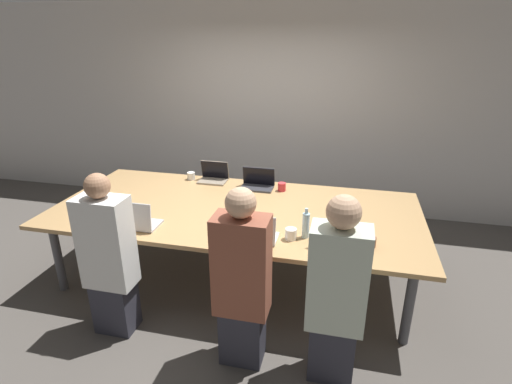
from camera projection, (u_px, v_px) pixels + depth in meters
The scene contains 18 objects.
ground_plane at pixel (237, 274), 4.23m from camera, with size 24.00×24.00×0.00m, color #4C4742.
curtain_wall at pixel (274, 110), 5.47m from camera, with size 12.00×0.06×2.80m.
conference_table at pixel (236, 212), 3.97m from camera, with size 3.58×1.65×0.77m.
laptop_near_left at pixel (136, 220), 3.52m from camera, with size 0.36×0.26×0.26m.
person_near_left at pixel (109, 259), 3.22m from camera, with size 0.40×0.24×1.41m.
cup_near_left at pixel (111, 220), 3.59m from camera, with size 0.08×0.08×0.09m.
laptop_near_right at pixel (336, 240), 3.19m from camera, with size 0.32×0.26×0.25m.
person_near_right at pixel (336, 294), 2.74m from camera, with size 0.40×0.24×1.44m.
cup_near_right at pixel (370, 242), 3.23m from camera, with size 0.09×0.09×0.08m.
bottle_near_right at pixel (306, 225), 3.34m from camera, with size 0.06×0.06×0.27m.
laptop_near_midright at pixel (257, 233), 3.30m from camera, with size 0.33×0.24×0.25m.
person_near_midright at pixel (242, 282), 2.89m from camera, with size 0.40×0.24×1.43m.
cup_near_midright at pixel (291, 234), 3.34m from camera, with size 0.10×0.10×0.10m.
laptop_far_midleft at pixel (214, 175), 4.65m from camera, with size 0.33×0.23×0.23m.
cup_far_midleft at pixel (191, 176), 4.71m from camera, with size 0.09×0.09×0.09m.
laptop_far_center at pixel (258, 182), 4.45m from camera, with size 0.36×0.22×0.22m.
cup_far_center at pixel (282, 187), 4.37m from camera, with size 0.09×0.09×0.09m.
stapler at pixel (229, 213), 3.78m from camera, with size 0.12×0.15×0.05m.
Camera 1 is at (1.03, -3.46, 2.38)m, focal length 28.00 mm.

